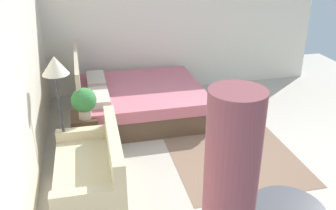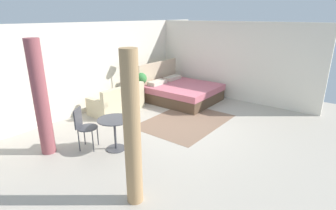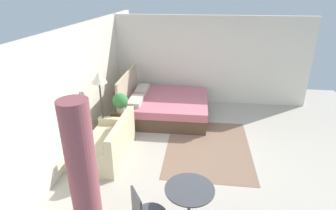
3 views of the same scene
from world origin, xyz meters
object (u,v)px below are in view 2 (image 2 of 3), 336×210
balcony_table (115,128)px  cafe_chair_near_window (83,124)px  floor_lamp (125,62)px  couch (118,103)px  bed (181,92)px  nightstand (143,94)px  potted_plant (141,79)px

balcony_table → cafe_chair_near_window: (-0.37, 0.57, 0.07)m
floor_lamp → couch: bearing=-153.7°
bed → nightstand: bearing=132.3°
nightstand → balcony_table: bearing=-147.5°
potted_plant → floor_lamp: 0.77m
bed → nightstand: (-0.87, 0.95, -0.05)m
couch → potted_plant: 1.22m
balcony_table → couch: bearing=46.7°
potted_plant → floor_lamp: size_ratio=0.30×
floor_lamp → balcony_table: floor_lamp is taller
bed → nightstand: bed is taller
nightstand → cafe_chair_near_window: cafe_chair_near_window is taller
nightstand → balcony_table: 3.39m
couch → floor_lamp: bearing=26.3°
bed → nightstand: 1.29m
cafe_chair_near_window → bed: bearing=4.1°
floor_lamp → balcony_table: size_ratio=2.29×
bed → couch: bed is taller
nightstand → cafe_chair_near_window: (-3.23, -1.24, 0.30)m
couch → potted_plant: size_ratio=3.30×
bed → potted_plant: bearing=136.2°
nightstand → bed: bearing=-47.7°
bed → potted_plant: bed is taller
bed → balcony_table: bearing=-166.9°
nightstand → balcony_table: balcony_table is taller
couch → cafe_chair_near_window: (-2.03, -1.19, 0.29)m
couch → nightstand: 1.20m
cafe_chair_near_window → potted_plant: bearing=21.3°
nightstand → potted_plant: potted_plant is taller
balcony_table → nightstand: bearing=32.5°
potted_plant → floor_lamp: (-0.39, 0.32, 0.58)m
couch → cafe_chair_near_window: cafe_chair_near_window is taller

